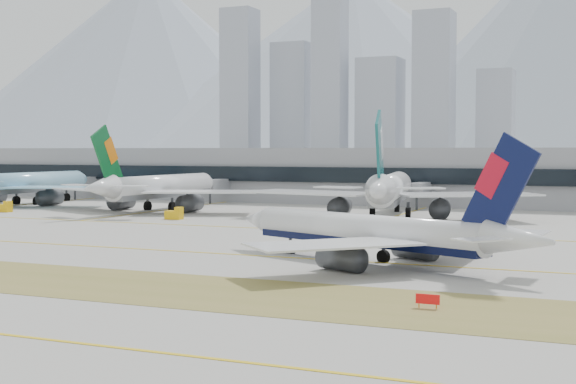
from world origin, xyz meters
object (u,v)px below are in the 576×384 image
at_px(widebody_korean, 24,184).
at_px(widebody_eva, 157,188).
at_px(widebody_cathay, 390,191).
at_px(terminal, 394,175).
at_px(taxiing_airliner, 376,233).

height_order(widebody_korean, widebody_eva, widebody_korean).
bearing_deg(widebody_cathay, terminal, 3.95).
distance_m(widebody_eva, widebody_cathay, 56.65).
distance_m(taxiing_airliner, terminal, 125.59).
relative_size(taxiing_airliner, widebody_korean, 0.83).
xyz_separation_m(taxiing_airliner, terminal, (-31.44, 121.54, 3.51)).
height_order(widebody_cathay, terminal, widebody_cathay).
distance_m(widebody_cathay, terminal, 56.74).
bearing_deg(taxiing_airliner, widebody_korean, -7.93).
distance_m(taxiing_airliner, widebody_korean, 137.41).
xyz_separation_m(taxiing_airliner, widebody_cathay, (-17.08, 66.68, 1.87)).
bearing_deg(widebody_cathay, widebody_korean, 77.12).
bearing_deg(widebody_korean, widebody_cathay, -91.99).
xyz_separation_m(widebody_cathay, terminal, (-14.36, 54.87, 1.64)).
xyz_separation_m(taxiing_airliner, widebody_eva, (-73.73, 65.90, 1.35)).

